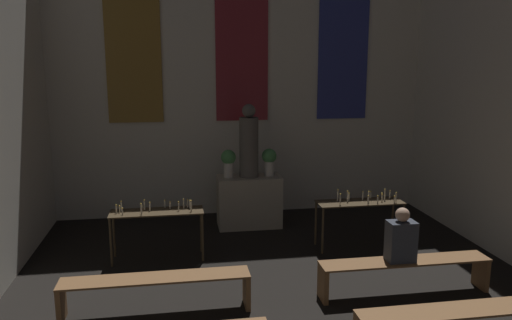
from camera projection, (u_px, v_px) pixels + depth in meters
wall_back at (241, 64)px, 9.72m from camera, size 7.52×0.16×5.90m
altar at (249, 201)px, 9.28m from camera, size 1.16×0.60×0.95m
statue at (249, 144)px, 9.07m from camera, size 0.35×0.35×1.34m
flower_vase_left at (228, 161)px, 9.07m from camera, size 0.27×0.27×0.51m
flower_vase_right at (269, 160)px, 9.19m from camera, size 0.27×0.27×0.51m
candle_rack_left at (157, 217)px, 7.67m from camera, size 1.42×0.46×0.97m
candle_rack_right at (360, 207)px, 8.19m from camera, size 1.42×0.46×0.97m
pew_third_right at (461, 319)px, 5.28m from camera, size 2.28×0.36×0.47m
pew_back_left at (156, 286)px, 6.05m from camera, size 2.28×0.36×0.47m
pew_back_right at (405, 269)px, 6.57m from camera, size 2.28×0.36×0.47m
person_seated at (401, 238)px, 6.47m from camera, size 0.36×0.24×0.72m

